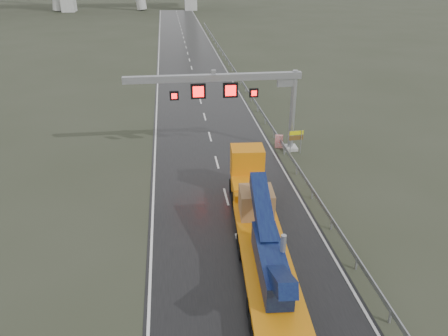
{
  "coord_description": "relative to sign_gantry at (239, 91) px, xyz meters",
  "views": [
    {
      "loc": [
        -3.65,
        -17.41,
        15.59
      ],
      "look_at": [
        -0.38,
        8.23,
        3.2
      ],
      "focal_mm": 35.0,
      "sensor_mm": 36.0,
      "label": 1
    }
  ],
  "objects": [
    {
      "name": "guardrail",
      "position": [
        4.0,
        12.01,
        -4.91
      ],
      "size": [
        0.2,
        140.0,
        1.4
      ],
      "primitive_type": null,
      "color": "gray",
      "rests_on": "ground"
    },
    {
      "name": "road",
      "position": [
        -2.1,
        22.01,
        -5.6
      ],
      "size": [
        11.0,
        200.0,
        0.02
      ],
      "primitive_type": "cube",
      "color": "black",
      "rests_on": "ground"
    },
    {
      "name": "ground",
      "position": [
        -2.1,
        -17.99,
        -5.61
      ],
      "size": [
        400.0,
        400.0,
        0.0
      ],
      "primitive_type": "plane",
      "color": "#2C3122",
      "rests_on": "ground"
    },
    {
      "name": "heavy_haul_truck",
      "position": [
        -0.87,
        -13.5,
        -3.99
      ],
      "size": [
        3.72,
        17.92,
        4.18
      ],
      "rotation": [
        0.0,
        0.0,
        -0.07
      ],
      "color": "orange",
      "rests_on": "ground"
    },
    {
      "name": "sign_gantry",
      "position": [
        0.0,
        0.0,
        0.0
      ],
      "size": [
        14.9,
        1.2,
        7.42
      ],
      "color": "#A7A7A3",
      "rests_on": "ground"
    },
    {
      "name": "exit_sign_pair",
      "position": [
        5.0,
        -0.99,
        -4.08
      ],
      "size": [
        1.28,
        0.17,
        2.19
      ],
      "rotation": [
        0.0,
        0.0,
        0.09
      ],
      "color": "gray",
      "rests_on": "ground"
    },
    {
      "name": "striped_barrier",
      "position": [
        3.9,
        0.62,
        -5.02
      ],
      "size": [
        0.77,
        0.54,
        1.18
      ],
      "primitive_type": "cube",
      "rotation": [
        0.0,
        0.0,
        -0.26
      ],
      "color": "red",
      "rests_on": "ground"
    }
  ]
}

